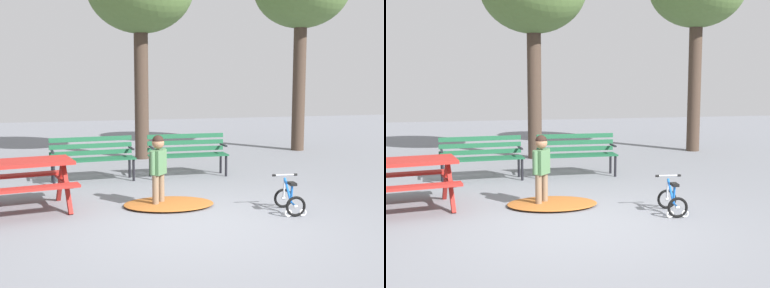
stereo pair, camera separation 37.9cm
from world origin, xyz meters
TOP-DOWN VIEW (x-y plane):
  - ground at (0.00, 0.00)m, footprint 36.00×36.00m
  - picnic_table at (-2.46, 1.34)m, footprint 2.00×1.62m
  - park_bench_far_left at (-1.09, 3.41)m, footprint 1.63×0.56m
  - park_bench_left at (0.82, 3.44)m, footprint 1.61×0.49m
  - child_standing at (-0.28, 1.10)m, footprint 0.30×0.34m
  - kids_bicycle at (1.53, 0.26)m, footprint 0.41×0.59m
  - leaf_pile at (-0.11, 1.11)m, footprint 1.52×1.15m

SIDE VIEW (x-z plane):
  - ground at x=0.00m, z-range 0.00..0.00m
  - leaf_pile at x=-0.11m, z-range 0.00..0.07m
  - kids_bicycle at x=1.53m, z-range -0.07..0.47m
  - park_bench_far_left at x=-1.09m, z-range 0.08..0.94m
  - park_bench_left at x=0.82m, z-range 0.08..0.94m
  - picnic_table at x=-2.46m, z-range 0.20..0.99m
  - child_standing at x=-0.28m, z-range 0.10..1.22m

